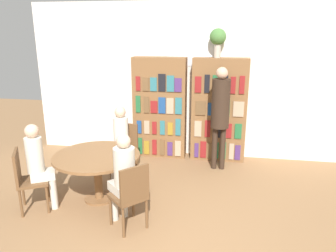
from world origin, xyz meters
TOP-DOWN VIEW (x-y plane):
  - wall_back at (0.00, 3.59)m, footprint 6.40×0.07m
  - bookshelf_left at (-0.58, 3.39)m, footprint 1.04×0.34m
  - bookshelf_right at (0.58, 3.39)m, footprint 1.04×0.34m
  - flower_vase at (0.50, 3.40)m, footprint 0.30×0.30m
  - reading_table at (-1.13, 1.42)m, footprint 1.27×1.27m
  - chair_near_camera at (-1.99, 0.96)m, footprint 0.54×0.54m
  - chair_left_side at (-1.00, 2.38)m, footprint 0.45×0.45m
  - chair_far_side at (-0.43, 0.75)m, footprint 0.57×0.57m
  - seated_reader_left at (-1.03, 2.20)m, footprint 0.29×0.38m
  - seated_reader_right at (-0.56, 0.87)m, footprint 0.42×0.42m
  - seated_reader_back at (-1.82, 1.05)m, footprint 0.39×0.35m
  - librarian_standing at (0.61, 2.89)m, footprint 0.32×0.59m

SIDE VIEW (x-z plane):
  - chair_near_camera at x=-1.99m, z-range 0.05..0.96m
  - chair_left_side at x=-1.00m, z-range 0.05..0.96m
  - chair_far_side at x=-0.43m, z-range 0.05..0.96m
  - reading_table at x=-1.13m, z-range 0.25..0.97m
  - seated_reader_back at x=-1.82m, z-range 0.08..1.34m
  - seated_reader_left at x=-1.03m, z-range 0.08..1.34m
  - seated_reader_right at x=-0.56m, z-range 0.09..1.34m
  - bookshelf_right at x=0.58m, z-range 0.00..1.97m
  - bookshelf_left at x=-0.58m, z-range 0.00..1.97m
  - librarian_standing at x=0.61m, z-range 0.22..2.09m
  - wall_back at x=0.00m, z-range 0.01..3.01m
  - flower_vase at x=0.50m, z-range 2.06..2.58m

